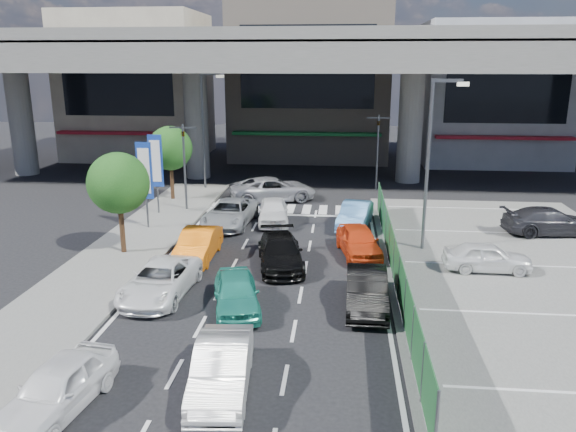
# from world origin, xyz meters

# --- Properties ---
(ground) EXTENTS (120.00, 120.00, 0.00)m
(ground) POSITION_xyz_m (0.00, 0.00, 0.00)
(ground) COLOR black
(ground) RESTS_ON ground
(parking_lot) EXTENTS (12.00, 28.00, 0.06)m
(parking_lot) POSITION_xyz_m (11.00, 2.00, 0.03)
(parking_lot) COLOR #5C5C5A
(parking_lot) RESTS_ON ground
(sidewalk_left) EXTENTS (4.00, 30.00, 0.12)m
(sidewalk_left) POSITION_xyz_m (-7.00, 4.00, 0.06)
(sidewalk_left) COLOR #5C5C5A
(sidewalk_left) RESTS_ON ground
(fence_run) EXTENTS (0.16, 22.00, 1.80)m
(fence_run) POSITION_xyz_m (5.30, 1.00, 0.90)
(fence_run) COLOR #1C5228
(fence_run) RESTS_ON ground
(expressway) EXTENTS (64.00, 14.00, 10.75)m
(expressway) POSITION_xyz_m (0.00, 22.00, 8.76)
(expressway) COLOR #63635E
(expressway) RESTS_ON ground
(building_west) EXTENTS (12.00, 10.90, 13.00)m
(building_west) POSITION_xyz_m (-16.00, 31.97, 6.49)
(building_west) COLOR gray
(building_west) RESTS_ON ground
(building_center) EXTENTS (14.00, 10.90, 15.00)m
(building_center) POSITION_xyz_m (0.00, 32.97, 7.49)
(building_center) COLOR gray
(building_center) RESTS_ON ground
(building_east) EXTENTS (12.00, 10.90, 12.00)m
(building_east) POSITION_xyz_m (16.00, 31.97, 5.99)
(building_east) COLOR gray
(building_east) RESTS_ON ground
(traffic_light_left) EXTENTS (1.60, 1.24, 5.20)m
(traffic_light_left) POSITION_xyz_m (-6.20, 12.00, 3.94)
(traffic_light_left) COLOR #595B60
(traffic_light_left) RESTS_ON ground
(traffic_light_right) EXTENTS (1.60, 1.24, 5.20)m
(traffic_light_right) POSITION_xyz_m (5.50, 19.00, 3.94)
(traffic_light_right) COLOR #595B60
(traffic_light_right) RESTS_ON ground
(street_lamp_right) EXTENTS (1.65, 0.22, 8.00)m
(street_lamp_right) POSITION_xyz_m (7.17, 6.00, 4.77)
(street_lamp_right) COLOR #595B60
(street_lamp_right) RESTS_ON ground
(street_lamp_left) EXTENTS (1.65, 0.22, 8.00)m
(street_lamp_left) POSITION_xyz_m (-6.33, 18.00, 4.77)
(street_lamp_left) COLOR #595B60
(street_lamp_left) RESTS_ON ground
(signboard_near) EXTENTS (0.80, 0.14, 4.70)m
(signboard_near) POSITION_xyz_m (-7.20, 7.99, 3.06)
(signboard_near) COLOR #595B60
(signboard_near) RESTS_ON ground
(signboard_far) EXTENTS (0.80, 0.14, 4.70)m
(signboard_far) POSITION_xyz_m (-7.60, 10.99, 3.06)
(signboard_far) COLOR #595B60
(signboard_far) RESTS_ON ground
(tree_near) EXTENTS (2.80, 2.80, 4.80)m
(tree_near) POSITION_xyz_m (-7.00, 4.00, 3.39)
(tree_near) COLOR #382314
(tree_near) RESTS_ON ground
(tree_far) EXTENTS (2.80, 2.80, 4.80)m
(tree_far) POSITION_xyz_m (-7.80, 14.50, 3.39)
(tree_far) COLOR #382314
(tree_far) RESTS_ON ground
(van_white_back_left) EXTENTS (2.14, 4.12, 1.34)m
(van_white_back_left) POSITION_xyz_m (-4.04, -7.99, 0.67)
(van_white_back_left) COLOR white
(van_white_back_left) RESTS_ON ground
(hatch_white_back_mid) EXTENTS (1.84, 4.31, 1.38)m
(hatch_white_back_mid) POSITION_xyz_m (-0.04, -6.70, 0.69)
(hatch_white_back_mid) COLOR silver
(hatch_white_back_mid) RESTS_ON ground
(sedan_white_mid_left) EXTENTS (2.39, 4.78, 1.30)m
(sedan_white_mid_left) POSITION_xyz_m (-3.74, -0.61, 0.65)
(sedan_white_mid_left) COLOR white
(sedan_white_mid_left) RESTS_ON ground
(taxi_teal_mid) EXTENTS (2.47, 4.18, 1.34)m
(taxi_teal_mid) POSITION_xyz_m (-0.61, -1.52, 0.67)
(taxi_teal_mid) COLOR teal
(taxi_teal_mid) RESTS_ON ground
(hatch_black_mid_right) EXTENTS (1.50, 4.20, 1.38)m
(hatch_black_mid_right) POSITION_xyz_m (4.08, -0.91, 0.69)
(hatch_black_mid_right) COLOR black
(hatch_black_mid_right) RESTS_ON ground
(taxi_orange_left) EXTENTS (1.49, 4.20, 1.38)m
(taxi_orange_left) POSITION_xyz_m (-3.34, 3.63, 0.69)
(taxi_orange_left) COLOR orange
(taxi_orange_left) RESTS_ON ground
(sedan_black_mid) EXTENTS (2.66, 4.82, 1.32)m
(sedan_black_mid) POSITION_xyz_m (0.49, 3.05, 0.66)
(sedan_black_mid) COLOR black
(sedan_black_mid) RESTS_ON ground
(taxi_orange_right) EXTENTS (2.38, 4.29, 1.38)m
(taxi_orange_right) POSITION_xyz_m (3.93, 4.89, 0.69)
(taxi_orange_right) COLOR #E54416
(taxi_orange_right) RESTS_ON ground
(wagon_silver_front_left) EXTENTS (2.63, 5.11, 1.38)m
(wagon_silver_front_left) POSITION_xyz_m (-2.98, 9.19, 0.69)
(wagon_silver_front_left) COLOR #9B9FA3
(wagon_silver_front_left) RESTS_ON ground
(sedan_white_front_mid) EXTENTS (2.10, 4.21, 1.38)m
(sedan_white_front_mid) POSITION_xyz_m (-0.66, 9.88, 0.69)
(sedan_white_front_mid) COLOR white
(sedan_white_front_mid) RESTS_ON ground
(kei_truck_front_right) EXTENTS (2.18, 4.33, 1.36)m
(kei_truck_front_right) POSITION_xyz_m (3.86, 9.48, 0.68)
(kei_truck_front_right) COLOR #548ECA
(kei_truck_front_right) RESTS_ON ground
(crossing_wagon_silver) EXTENTS (6.06, 4.29, 1.53)m
(crossing_wagon_silver) POSITION_xyz_m (-1.31, 15.00, 0.77)
(crossing_wagon_silver) COLOR #94949A
(crossing_wagon_silver) RESTS_ON ground
(parked_sedan_white) EXTENTS (3.70, 1.55, 1.25)m
(parked_sedan_white) POSITION_xyz_m (9.34, 3.26, 0.69)
(parked_sedan_white) COLOR white
(parked_sedan_white) RESTS_ON parking_lot
(parked_sedan_dgrey) EXTENTS (4.97, 2.46, 1.39)m
(parked_sedan_dgrey) POSITION_xyz_m (13.85, 8.99, 0.75)
(parked_sedan_dgrey) COLOR #29292E
(parked_sedan_dgrey) RESTS_ON parking_lot
(traffic_cone) EXTENTS (0.41, 0.41, 0.68)m
(traffic_cone) POSITION_xyz_m (5.60, 5.32, 0.40)
(traffic_cone) COLOR red
(traffic_cone) RESTS_ON parking_lot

